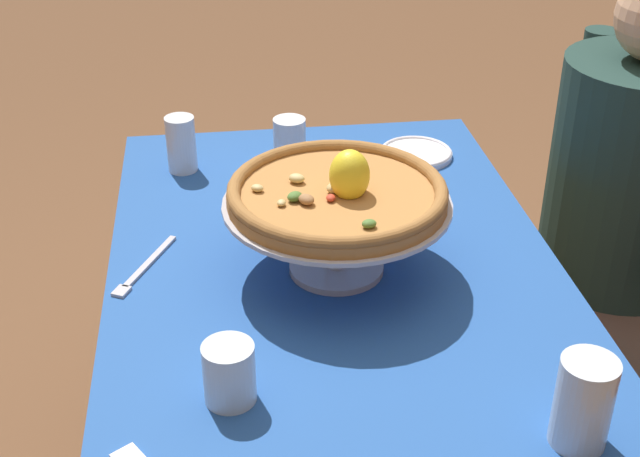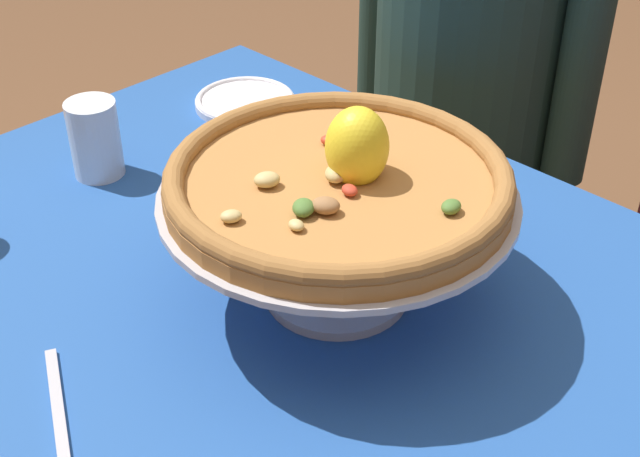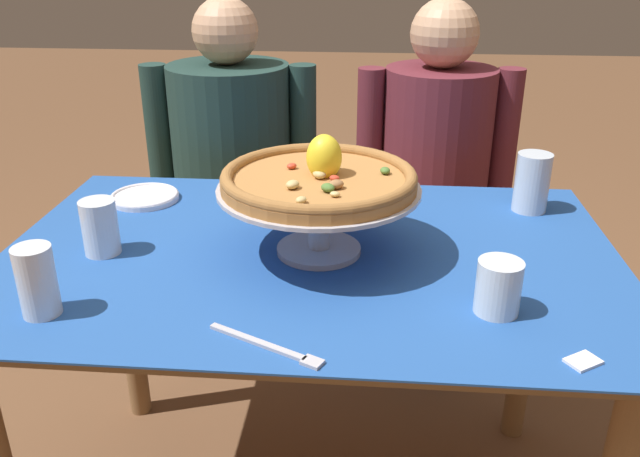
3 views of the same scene
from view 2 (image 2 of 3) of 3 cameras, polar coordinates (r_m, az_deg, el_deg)
dining_table at (r=1.13m, az=0.32°, el=-8.08°), size 1.25×0.82×0.71m
pizza_stand at (r=0.98m, az=1.26°, el=0.53°), size 0.40×0.40×0.14m
pizza at (r=0.95m, az=1.36°, el=3.35°), size 0.38×0.38×0.10m
water_glass_side_left at (r=1.29m, az=-14.41°, el=5.38°), size 0.07×0.07×0.11m
side_plate at (r=1.46m, az=-4.90°, el=8.29°), size 0.17×0.17×0.02m
dinner_fork at (r=0.92m, az=-16.56°, el=-12.43°), size 0.20×0.11×0.01m
diner_left at (r=1.78m, az=9.38°, el=7.24°), size 0.52×0.39×1.15m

